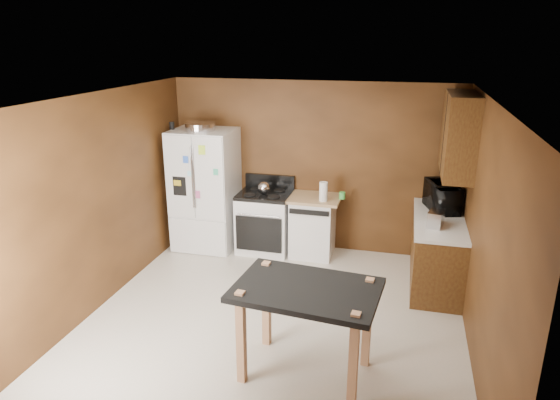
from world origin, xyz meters
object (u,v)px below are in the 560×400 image
at_px(pen_cup, 172,126).
at_px(gas_range, 265,221).
at_px(microwave, 442,198).
at_px(dishwasher, 313,225).
at_px(green_canister, 342,195).
at_px(toaster, 436,219).
at_px(paper_towel, 323,192).
at_px(kettle, 264,188).
at_px(roasting_pan, 200,127).
at_px(refrigerator, 205,190).
at_px(island, 306,301).

xyz_separation_m(pen_cup, gas_range, (1.35, 0.12, -1.39)).
xyz_separation_m(microwave, dishwasher, (-1.75, 0.15, -0.62)).
distance_m(green_canister, toaster, 1.48).
bearing_deg(paper_towel, toaster, -23.94).
bearing_deg(kettle, paper_towel, -5.16).
height_order(roasting_pan, refrigerator, roasting_pan).
distance_m(kettle, island, 2.92).
relative_size(pen_cup, refrigerator, 0.06).
bearing_deg(pen_cup, roasting_pan, 3.00).
distance_m(roasting_pan, microwave, 3.48).
bearing_deg(pen_cup, green_canister, 3.79).
bearing_deg(green_canister, gas_range, -177.83).
height_order(pen_cup, kettle, pen_cup).
relative_size(kettle, microwave, 0.30).
xyz_separation_m(roasting_pan, paper_towel, (1.81, -0.02, -0.83)).
bearing_deg(toaster, paper_towel, 169.21).
distance_m(pen_cup, dishwasher, 2.51).
distance_m(microwave, island, 2.90).
height_order(kettle, gas_range, gas_range).
height_order(green_canister, toaster, toaster).
xyz_separation_m(microwave, refrigerator, (-3.38, 0.07, -0.17)).
bearing_deg(toaster, kettle, 175.85).
distance_m(roasting_pan, paper_towel, 1.99).
bearing_deg(gas_range, roasting_pan, -173.87).
bearing_deg(gas_range, microwave, -2.92).
height_order(refrigerator, dishwasher, refrigerator).
xyz_separation_m(green_canister, dishwasher, (-0.41, -0.02, -0.49)).
height_order(roasting_pan, gas_range, roasting_pan).
xyz_separation_m(paper_towel, refrigerator, (-1.80, 0.06, -0.13)).
relative_size(gas_range, dishwasher, 1.24).
xyz_separation_m(microwave, gas_range, (-2.47, 0.13, -0.61)).
bearing_deg(green_canister, toaster, -33.42).
bearing_deg(dishwasher, green_canister, 2.58).
bearing_deg(dishwasher, pen_cup, -175.97).
relative_size(paper_towel, toaster, 1.02).
xyz_separation_m(kettle, microwave, (2.47, -0.09, 0.08)).
height_order(kettle, island, kettle).
distance_m(refrigerator, gas_range, 1.01).
relative_size(toaster, island, 0.19).
relative_size(toaster, dishwasher, 0.30).
height_order(roasting_pan, green_canister, roasting_pan).
distance_m(roasting_pan, refrigerator, 0.95).
bearing_deg(toaster, dishwasher, 167.30).
relative_size(paper_towel, refrigerator, 0.15).
relative_size(roasting_pan, toaster, 1.62).
distance_m(paper_towel, green_canister, 0.30).
bearing_deg(toaster, refrigerator, -179.12).
bearing_deg(microwave, island, 136.79).
xyz_separation_m(toaster, gas_range, (-2.37, 0.77, -0.54)).
bearing_deg(microwave, kettle, 71.39).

